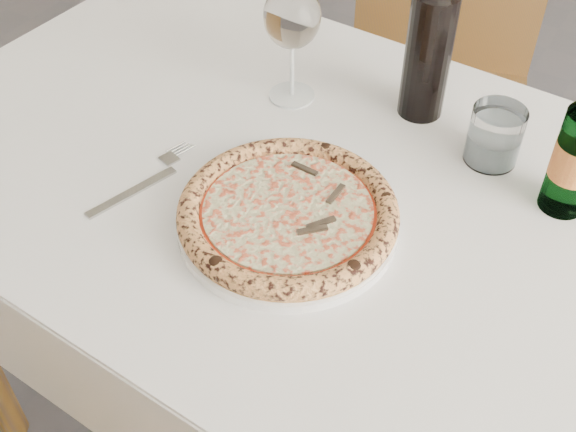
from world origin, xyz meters
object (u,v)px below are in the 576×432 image
Objects in this scene: chair_far at (438,61)px; wine_bottle at (430,43)px; wine_glass at (292,19)px; dining_table at (322,231)px; pizza at (288,213)px; tumbler at (494,139)px; plate at (288,222)px.

wine_bottle is at bearing -74.20° from chair_far.
wine_glass is at bearing -159.98° from wine_bottle.
chair_far is (-0.10, 0.72, -0.13)m from dining_table.
pizza is at bearing -83.41° from chair_far.
dining_table is 0.28m from tumbler.
pizza is (-0.00, -0.10, 0.12)m from dining_table.
wine_glass is 0.35m from tumbler.
wine_bottle is (0.04, 0.33, 0.10)m from pizza.
tumbler is (0.18, 0.27, 0.03)m from plate.
wine_glass reaches higher than chair_far.
wine_bottle reaches higher than chair_far.
plate is 0.35m from wine_bottle.
wine_glass is at bearing 133.21° from dining_table.
tumbler is at bearing 43.77° from dining_table.
wine_glass reaches higher than dining_table.
wine_bottle is (0.04, 0.33, 0.11)m from plate.
tumbler reaches higher than plate.
dining_table is 0.15m from plate.
pizza is 1.02× the size of wine_bottle.
dining_table is 0.32m from wine_glass.
wine_glass is 0.21m from wine_bottle.
plate reaches higher than dining_table.
wine_glass reaches higher than pizza.
chair_far is 0.87m from pizza.
plate is 1.00× the size of pizza.
pizza is 3.37× the size of tumbler.
wine_glass is 2.24× the size of tumbler.
wine_glass is (-0.15, 0.26, 0.11)m from pizza.
plate is 0.33m from tumbler.
pizza is at bearing -90.01° from dining_table.
plate is at bearing -60.06° from wine_glass.
wine_glass is at bearing 119.94° from pizza.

